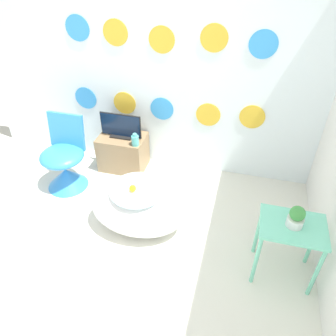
{
  "coord_description": "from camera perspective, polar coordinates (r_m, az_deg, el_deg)",
  "views": [
    {
      "loc": [
        0.91,
        -1.19,
        2.42
      ],
      "look_at": [
        0.34,
        0.97,
        0.73
      ],
      "focal_mm": 35.0,
      "sensor_mm": 36.0,
      "label": 1
    }
  ],
  "objects": [
    {
      "name": "chair",
      "position": [
        3.78,
        -17.52,
        0.41
      ],
      "size": [
        0.47,
        0.47,
        0.82
      ],
      "color": "#338CE0",
      "rests_on": "ground_plane"
    },
    {
      "name": "potted_plant_left",
      "position": [
        2.64,
        21.45,
        -7.97
      ],
      "size": [
        0.13,
        0.13,
        0.18
      ],
      "color": "white",
      "rests_on": "side_table"
    },
    {
      "name": "tv_cabinet",
      "position": [
        3.96,
        -7.81,
        2.77
      ],
      "size": [
        0.54,
        0.38,
        0.43
      ],
      "color": "#8E704C",
      "rests_on": "ground_plane"
    },
    {
      "name": "side_table",
      "position": [
        2.78,
        20.56,
        -10.82
      ],
      "size": [
        0.5,
        0.38,
        0.57
      ],
      "color": "#72D8B7",
      "rests_on": "ground_plane"
    },
    {
      "name": "wall_back_dotted",
      "position": [
        3.54,
        -0.81,
        18.57
      ],
      "size": [
        4.4,
        0.05,
        2.6
      ],
      "color": "white",
      "rests_on": "ground_plane"
    },
    {
      "name": "rubber_duck",
      "position": [
        2.94,
        -6.19,
        -3.47
      ],
      "size": [
        0.06,
        0.07,
        0.07
      ],
      "color": "yellow",
      "rests_on": "bathtub"
    },
    {
      "name": "vase",
      "position": [
        3.64,
        -5.74,
        4.84
      ],
      "size": [
        0.08,
        0.08,
        0.15
      ],
      "color": "#51B2AD",
      "rests_on": "tv_cabinet"
    },
    {
      "name": "tv",
      "position": [
        3.78,
        -8.23,
        7.07
      ],
      "size": [
        0.48,
        0.12,
        0.29
      ],
      "color": "black",
      "rests_on": "tv_cabinet"
    },
    {
      "name": "ground_plane",
      "position": [
        2.84,
        -12.64,
        -22.67
      ],
      "size": [
        12.0,
        12.0,
        0.0
      ],
      "primitive_type": "plane",
      "color": "silver"
    },
    {
      "name": "bathtub",
      "position": [
        3.15,
        -5.16,
        -6.78
      ],
      "size": [
        0.92,
        0.63,
        0.48
      ],
      "color": "white",
      "rests_on": "ground_plane"
    }
  ]
}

